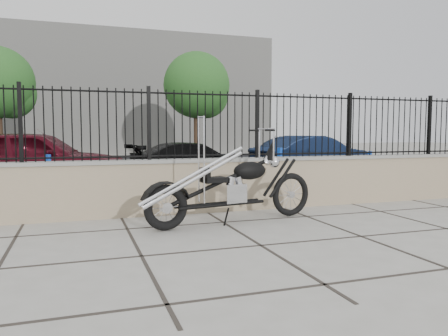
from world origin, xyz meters
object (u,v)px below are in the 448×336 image
at_px(chopper_motorcycle, 230,169).
at_px(car_black, 193,161).
at_px(car_red, 36,159).
at_px(car_blue, 313,157).

bearing_deg(chopper_motorcycle, car_black, 70.07).
bearing_deg(chopper_motorcycle, car_red, 110.92).
xyz_separation_m(chopper_motorcycle, car_red, (-3.24, 5.32, -0.10)).
bearing_deg(chopper_motorcycle, car_blue, 39.69).
height_order(chopper_motorcycle, car_blue, chopper_motorcycle).
relative_size(chopper_motorcycle, car_red, 0.64).
xyz_separation_m(car_red, car_black, (4.31, 1.05, -0.19)).
bearing_deg(car_red, car_blue, -75.47).
relative_size(chopper_motorcycle, car_black, 0.73).
height_order(car_red, car_blue, car_red).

